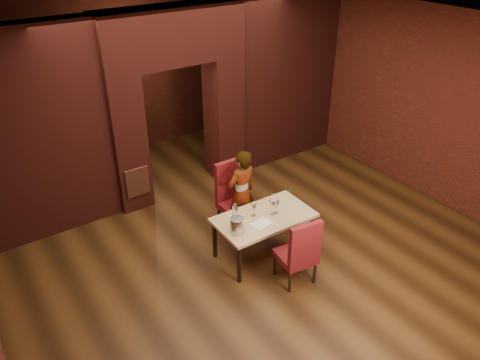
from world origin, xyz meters
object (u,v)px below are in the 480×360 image
at_px(chair_far, 238,198).
at_px(wine_glass_c, 276,207).
at_px(potted_plant, 278,201).
at_px(person_seated, 242,193).
at_px(wine_glass_b, 272,207).
at_px(wine_glass_a, 254,210).
at_px(chair_near, 296,249).
at_px(dining_table, 263,235).
at_px(water_bottle, 235,214).
at_px(wine_bucket, 237,226).

bearing_deg(chair_far, wine_glass_c, -78.57).
xyz_separation_m(chair_far, potted_plant, (0.81, -0.01, -0.34)).
relative_size(person_seated, wine_glass_b, 6.16).
bearing_deg(wine_glass_a, chair_near, -80.71).
bearing_deg(chair_far, wine_glass_b, -82.78).
bearing_deg(wine_glass_c, dining_table, 172.22).
bearing_deg(wine_glass_a, water_bottle, -179.46).
bearing_deg(water_bottle, chair_near, -60.25).
height_order(wine_glass_a, water_bottle, water_bottle).
distance_m(chair_near, wine_glass_b, 0.73).
relative_size(chair_far, chair_near, 1.10).
bearing_deg(chair_far, wine_bucket, -124.62).
bearing_deg(wine_glass_b, wine_glass_c, -12.38).
relative_size(chair_near, wine_bucket, 4.48).
height_order(dining_table, wine_glass_a, wine_glass_a).
distance_m(person_seated, wine_glass_c, 0.68).
bearing_deg(dining_table, wine_glass_a, 138.23).
height_order(person_seated, wine_glass_a, person_seated).
bearing_deg(chair_near, wine_glass_c, -96.70).
bearing_deg(wine_glass_a, wine_glass_b, -25.35).
height_order(wine_glass_c, wine_bucket, wine_bucket).
relative_size(wine_bucket, water_bottle, 0.74).
height_order(dining_table, water_bottle, water_bottle).
height_order(wine_glass_a, wine_bucket, wine_bucket).
bearing_deg(wine_glass_a, potted_plant, 32.53).
relative_size(wine_glass_a, wine_glass_b, 0.88).
relative_size(wine_glass_c, wine_bucket, 0.93).
distance_m(dining_table, water_bottle, 0.66).
height_order(chair_near, water_bottle, chair_near).
bearing_deg(dining_table, potted_plant, 41.18).
xyz_separation_m(dining_table, chair_far, (0.04, 0.73, 0.24)).
bearing_deg(water_bottle, wine_bucket, -117.45).
distance_m(chair_near, potted_plant, 1.66).
distance_m(chair_far, wine_glass_b, 0.77).
bearing_deg(chair_far, dining_table, -93.18).
distance_m(dining_table, person_seated, 0.74).
bearing_deg(wine_glass_c, potted_plant, 48.34).
distance_m(wine_glass_b, potted_plant, 1.16).
relative_size(wine_glass_b, wine_bucket, 1.00).
relative_size(wine_glass_b, wine_glass_c, 1.07).
distance_m(person_seated, potted_plant, 0.94).
height_order(wine_glass_a, potted_plant, wine_glass_a).
bearing_deg(wine_glass_b, chair_far, 96.97).
distance_m(chair_near, wine_bucket, 0.85).
height_order(wine_bucket, water_bottle, water_bottle).
bearing_deg(potted_plant, wine_glass_b, -134.58).
height_order(person_seated, wine_glass_c, person_seated).
bearing_deg(wine_glass_b, dining_table, 174.26).
xyz_separation_m(dining_table, chair_near, (0.02, -0.69, 0.19)).
distance_m(chair_far, potted_plant, 0.88).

